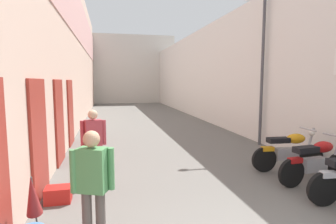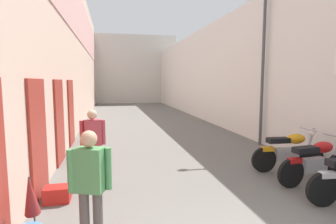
{
  "view_description": "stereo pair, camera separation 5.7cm",
  "coord_description": "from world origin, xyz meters",
  "views": [
    {
      "loc": [
        -1.94,
        -1.91,
        2.15
      ],
      "look_at": [
        -0.22,
        5.86,
        1.25
      ],
      "focal_mm": 29.01,
      "sensor_mm": 36.0,
      "label": 1
    },
    {
      "loc": [
        -1.89,
        -1.92,
        2.15
      ],
      "look_at": [
        -0.22,
        5.86,
        1.25
      ],
      "focal_mm": 29.01,
      "sensor_mm": 36.0,
      "label": 2
    }
  ],
  "objects": [
    {
      "name": "street_lamp",
      "position": [
        2.99,
        6.28,
        2.84
      ],
      "size": [
        0.79,
        0.18,
        4.87
      ],
      "color": "#47474C",
      "rests_on": "ground"
    },
    {
      "name": "ground_plane",
      "position": [
        0.0,
        10.56,
        0.0
      ],
      "size": [
        41.12,
        41.12,
        0.0
      ],
      "primitive_type": "plane",
      "color": "#66635E"
    },
    {
      "name": "pedestrian_by_doorway",
      "position": [
        -2.15,
        1.38,
        0.92
      ],
      "size": [
        0.52,
        0.31,
        1.57
      ],
      "color": "#564C47",
      "rests_on": "ground"
    },
    {
      "name": "motorcycle_fourth",
      "position": [
        2.29,
        3.7,
        0.5
      ],
      "size": [
        1.85,
        0.58,
        1.04
      ],
      "color": "black",
      "rests_on": "ground"
    },
    {
      "name": "plastic_crate",
      "position": [
        -2.85,
        3.05,
        0.14
      ],
      "size": [
        0.44,
        0.32,
        0.28
      ],
      "primitive_type": "cube",
      "color": "red",
      "rests_on": "ground"
    },
    {
      "name": "umbrella_leaning",
      "position": [
        -2.92,
        1.75,
        0.68
      ],
      "size": [
        0.2,
        0.35,
        0.97
      ],
      "color": "#4C4C4C",
      "rests_on": "ground"
    },
    {
      "name": "building_left",
      "position": [
        -3.42,
        12.5,
        3.64
      ],
      "size": [
        0.45,
        25.12,
        7.23
      ],
      "color": "beige",
      "rests_on": "ground"
    },
    {
      "name": "building_far_end",
      "position": [
        0.0,
        26.12,
        3.35
      ],
      "size": [
        9.45,
        2.0,
        6.71
      ],
      "primitive_type": "cube",
      "color": "beige",
      "rests_on": "ground"
    },
    {
      "name": "pedestrian_mid_alley",
      "position": [
        -2.26,
        3.84,
        0.92
      ],
      "size": [
        0.52,
        0.28,
        1.57
      ],
      "color": "#8C7251",
      "rests_on": "ground"
    },
    {
      "name": "motorcycle_third",
      "position": [
        2.29,
        2.82,
        0.5
      ],
      "size": [
        1.85,
        0.58,
        1.04
      ],
      "color": "black",
      "rests_on": "ground"
    },
    {
      "name": "building_right",
      "position": [
        3.43,
        12.56,
        2.54
      ],
      "size": [
        0.45,
        25.12,
        5.09
      ],
      "color": "silver",
      "rests_on": "ground"
    }
  ]
}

